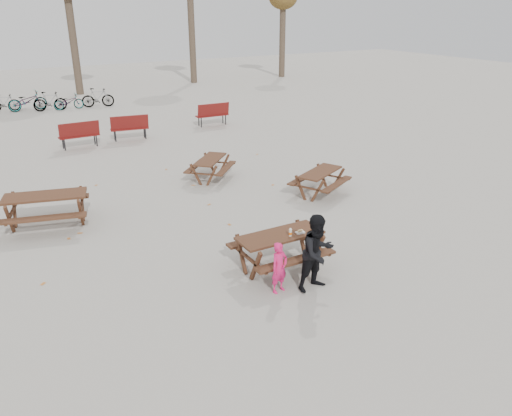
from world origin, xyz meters
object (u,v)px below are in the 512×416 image
picnic_table_east (320,183)px  picnic_table_north (47,211)px  picnic_table_far (211,169)px  food_tray (300,232)px  child (279,268)px  soda_bottle (290,233)px  adult (318,253)px  main_picnic_table (280,242)px

picnic_table_east → picnic_table_north: 7.39m
picnic_table_east → picnic_table_far: size_ratio=1.05×
food_tray → child: size_ratio=0.18×
food_tray → child: 1.12m
soda_bottle → picnic_table_north: soda_bottle is taller
picnic_table_north → picnic_table_far: (5.06, 1.32, -0.09)m
soda_bottle → adult: bearing=-87.0°
food_tray → adult: (-0.20, -0.88, -0.02)m
adult → picnic_table_north: size_ratio=0.80×
child → picnic_table_east: size_ratio=0.64×
adult → main_picnic_table: bearing=94.2°
picnic_table_far → main_picnic_table: bearing=-147.3°
food_tray → child: bearing=-145.2°
main_picnic_table → adult: (0.18, -1.04, 0.18)m
food_tray → picnic_table_north: bearing=131.4°
food_tray → picnic_table_north: picnic_table_north is taller
food_tray → picnic_table_east: bearing=47.9°
food_tray → picnic_table_east: size_ratio=0.11×
main_picnic_table → child: (-0.51, -0.79, -0.07)m
soda_bottle → food_tray: bearing=1.9°
picnic_table_north → soda_bottle: bearing=-35.5°
picnic_table_east → picnic_table_north: picnic_table_north is taller
main_picnic_table → food_tray: (0.38, -0.16, 0.21)m
adult → picnic_table_north: adult is taller
food_tray → child: child is taller
picnic_table_east → main_picnic_table: bearing=-163.2°
picnic_table_east → adult: bearing=-153.5°
food_tray → picnic_table_far: food_tray is taller
adult → picnic_table_north: bearing=119.8°
picnic_table_far → child: bearing=-150.2°
main_picnic_table → picnic_table_east: 4.62m
child → picnic_table_far: (1.70, 6.76, -0.18)m
main_picnic_table → adult: bearing=-80.2°
soda_bottle → picnic_table_east: soda_bottle is taller
picnic_table_north → food_tray: bearing=-33.7°
main_picnic_table → picnic_table_east: (3.37, 3.15, -0.24)m
picnic_table_north → picnic_table_far: bearing=29.5°
picnic_table_east → picnic_table_north: size_ratio=0.83×
adult → picnic_table_east: bearing=47.1°
picnic_table_north → picnic_table_east: bearing=3.1°
food_tray → picnic_table_far: (0.81, 6.14, -0.46)m
child → picnic_table_east: child is taller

